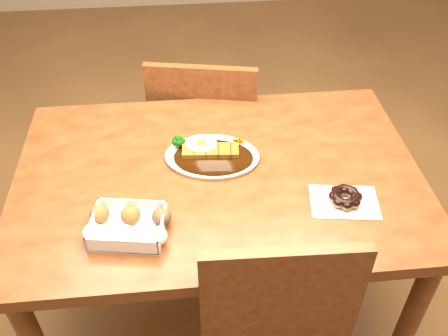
{
  "coord_description": "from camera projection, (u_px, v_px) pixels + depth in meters",
  "views": [
    {
      "loc": [
        -0.09,
        -1.1,
        1.73
      ],
      "look_at": [
        0.01,
        -0.05,
        0.81
      ],
      "focal_mm": 40.0,
      "sensor_mm": 36.0,
      "label": 1
    }
  ],
  "objects": [
    {
      "name": "ground",
      "position": [
        220.0,
        314.0,
        1.97
      ],
      "size": [
        6.0,
        6.0,
        0.0
      ],
      "primitive_type": "plane",
      "color": "brown",
      "rests_on": "ground"
    },
    {
      "name": "pon_de_ring",
      "position": [
        345.0,
        197.0,
        1.37
      ],
      "size": [
        0.2,
        0.16,
        0.04
      ],
      "rotation": [
        0.0,
        0.0,
        -0.14
      ],
      "color": "silver",
      "rests_on": "table"
    },
    {
      "name": "donut_box",
      "position": [
        128.0,
        225.0,
        1.28
      ],
      "size": [
        0.23,
        0.17,
        0.05
      ],
      "rotation": [
        0.0,
        0.0,
        -0.17
      ],
      "color": "white",
      "rests_on": "table"
    },
    {
      "name": "table",
      "position": [
        219.0,
        196.0,
        1.54
      ],
      "size": [
        1.2,
        0.8,
        0.75
      ],
      "color": "#502410",
      "rests_on": "ground"
    },
    {
      "name": "chair_far",
      "position": [
        207.0,
        136.0,
        2.06
      ],
      "size": [
        0.49,
        0.49,
        0.87
      ],
      "rotation": [
        0.0,
        0.0,
        2.94
      ],
      "color": "#502410",
      "rests_on": "ground"
    },
    {
      "name": "katsu_curry_plate",
      "position": [
        210.0,
        154.0,
        1.52
      ],
      "size": [
        0.31,
        0.24,
        0.06
      ],
      "rotation": [
        0.0,
        0.0,
        -0.15
      ],
      "color": "white",
      "rests_on": "table"
    }
  ]
}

